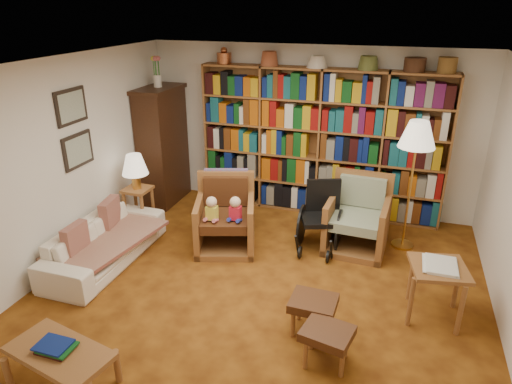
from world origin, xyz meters
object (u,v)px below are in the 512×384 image
at_px(sofa, 105,243).
at_px(armchair_sage, 358,220).
at_px(coffee_table, 60,355).
at_px(side_table_lamp, 138,200).
at_px(footstool_a, 313,305).
at_px(side_table_papers, 438,275).
at_px(floor_lamp, 417,140).
at_px(footstool_b, 327,336).
at_px(wheelchair, 320,218).
at_px(armchair_leather, 228,217).

bearing_deg(sofa, armchair_sage, -64.56).
xyz_separation_m(sofa, coffee_table, (0.87, -1.86, 0.06)).
relative_size(side_table_lamp, coffee_table, 0.61).
xyz_separation_m(side_table_lamp, footstool_a, (2.85, -1.50, -0.12)).
bearing_deg(coffee_table, footstool_a, 35.50).
distance_m(side_table_papers, footstool_a, 1.32).
xyz_separation_m(footstool_a, coffee_table, (-1.89, -1.35, 0.02)).
bearing_deg(floor_lamp, footstool_b, -104.16).
bearing_deg(side_table_lamp, coffee_table, -71.26).
distance_m(wheelchair, footstool_b, 2.15).
distance_m(side_table_lamp, coffee_table, 3.01).
bearing_deg(wheelchair, sofa, -154.50).
height_order(side_table_lamp, footstool_a, side_table_lamp).
relative_size(floor_lamp, side_table_papers, 2.72).
xyz_separation_m(side_table_papers, footstool_b, (-0.95, -1.01, -0.21)).
height_order(armchair_leather, armchair_sage, armchair_leather).
bearing_deg(armchair_leather, side_table_lamp, 176.68).
relative_size(sofa, armchair_sage, 1.88).
xyz_separation_m(side_table_lamp, armchair_sage, (3.07, 0.42, -0.06)).
height_order(armchair_sage, side_table_papers, armchair_sage).
relative_size(side_table_papers, coffee_table, 0.64).
relative_size(armchair_leather, footstool_b, 2.02).
height_order(sofa, wheelchair, wheelchair).
distance_m(wheelchair, footstool_a, 1.73).
height_order(footstool_b, coffee_table, coffee_table).
relative_size(armchair_sage, side_table_papers, 1.53).
distance_m(sofa, coffee_table, 2.06).
distance_m(side_table_lamp, side_table_papers, 4.10).
relative_size(sofa, side_table_papers, 2.87).
bearing_deg(footstool_a, armchair_sage, 83.64).
bearing_deg(side_table_lamp, footstool_b, -31.72).
height_order(sofa, side_table_papers, side_table_papers).
height_order(sofa, floor_lamp, floor_lamp).
relative_size(armchair_sage, footstool_a, 2.12).
xyz_separation_m(floor_lamp, footstool_b, (-0.62, -2.47, -1.19)).
height_order(side_table_papers, footstool_a, side_table_papers).
distance_m(armchair_leather, footstool_a, 2.03).
distance_m(floor_lamp, coffee_table, 4.52).
xyz_separation_m(sofa, side_table_lamp, (-0.10, 0.99, 0.16)).
distance_m(side_table_lamp, floor_lamp, 3.87).
distance_m(sofa, armchair_leather, 1.60).
height_order(wheelchair, floor_lamp, floor_lamp).
bearing_deg(armchair_sage, side_table_papers, -54.44).
distance_m(wheelchair, side_table_papers, 1.78).
distance_m(armchair_leather, floor_lamp, 2.60).
bearing_deg(sofa, footstool_a, -100.57).
height_order(side_table_lamp, side_table_papers, side_table_papers).
bearing_deg(side_table_papers, armchair_sage, 125.56).
height_order(armchair_sage, coffee_table, armchair_sage).
height_order(sofa, footstool_b, sofa).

